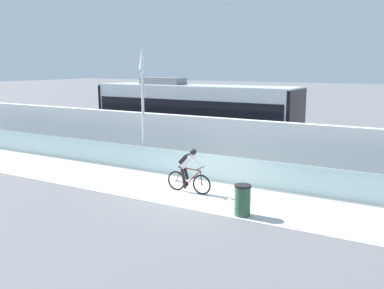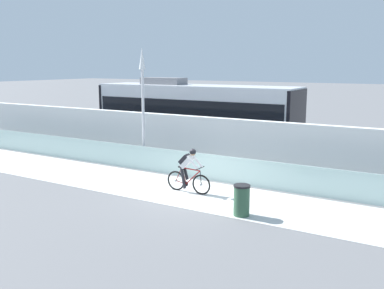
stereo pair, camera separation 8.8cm
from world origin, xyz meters
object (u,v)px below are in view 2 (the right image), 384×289
Objects in this scene: cyclist_on_bike at (188,171)px; lamp_post_antenna at (143,93)px; trash_bin at (242,200)px; tram at (195,115)px.

lamp_post_antenna is at bearing 148.86° from cyclist_on_bike.
cyclist_on_bike reaches higher than trash_bin.
lamp_post_antenna is at bearing -87.91° from tram.
lamp_post_antenna is (0.17, -4.70, 1.40)m from tram.
tram is 2.13× the size of lamp_post_antenna.
lamp_post_antenna reaches higher than cyclist_on_bike.
trash_bin is at bearing -25.39° from cyclist_on_bike.
cyclist_on_bike is 1.84× the size of trash_bin.
tram reaches higher than cyclist_on_bike.
cyclist_on_bike is 4.85m from lamp_post_antenna.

